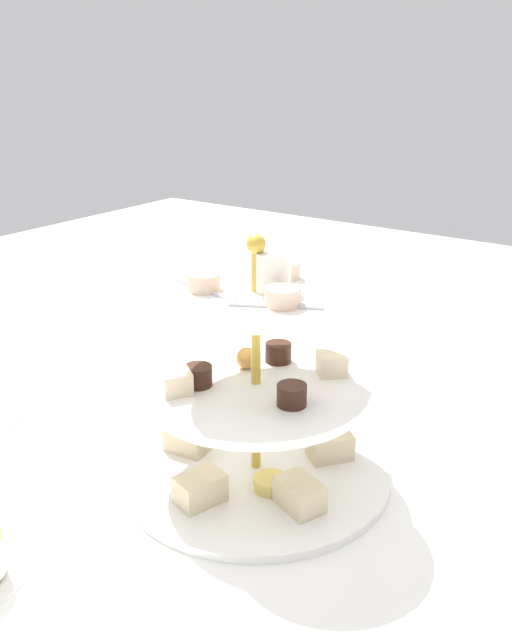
{
  "coord_description": "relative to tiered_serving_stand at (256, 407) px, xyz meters",
  "views": [
    {
      "loc": [
        0.37,
        -0.53,
        0.43
      ],
      "look_at": [
        0.0,
        0.0,
        0.18
      ],
      "focal_mm": 37.81,
      "sensor_mm": 36.0,
      "label": 1
    }
  ],
  "objects": [
    {
      "name": "water_glass_tall_right",
      "position": [
        -0.22,
        0.19,
        -0.02
      ],
      "size": [
        0.07,
        0.07,
        0.12
      ],
      "primitive_type": "cylinder",
      "color": "silver",
      "rests_on": "ground_plane"
    },
    {
      "name": "water_glass_short_left",
      "position": [
        0.05,
        -0.28,
        -0.05
      ],
      "size": [
        0.06,
        0.06,
        0.07
      ],
      "primitive_type": "cylinder",
      "color": "silver",
      "rests_on": "ground_plane"
    },
    {
      "name": "ground_plane",
      "position": [
        -0.0,
        -0.0,
        -0.08
      ],
      "size": [
        2.4,
        2.4,
        0.0
      ],
      "primitive_type": "plane",
      "color": "white"
    },
    {
      "name": "butter_knife_left",
      "position": [
        0.17,
        0.29,
        -0.08
      ],
      "size": [
        0.15,
        0.1,
        0.0
      ],
      "primitive_type": "cube",
      "rotation": [
        0.0,
        0.0,
        2.62
      ],
      "color": "silver",
      "rests_on": "ground_plane"
    },
    {
      "name": "tiered_serving_stand",
      "position": [
        0.0,
        0.0,
        0.0
      ],
      "size": [
        0.3,
        0.3,
        0.28
      ],
      "color": "white",
      "rests_on": "ground_plane"
    }
  ]
}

